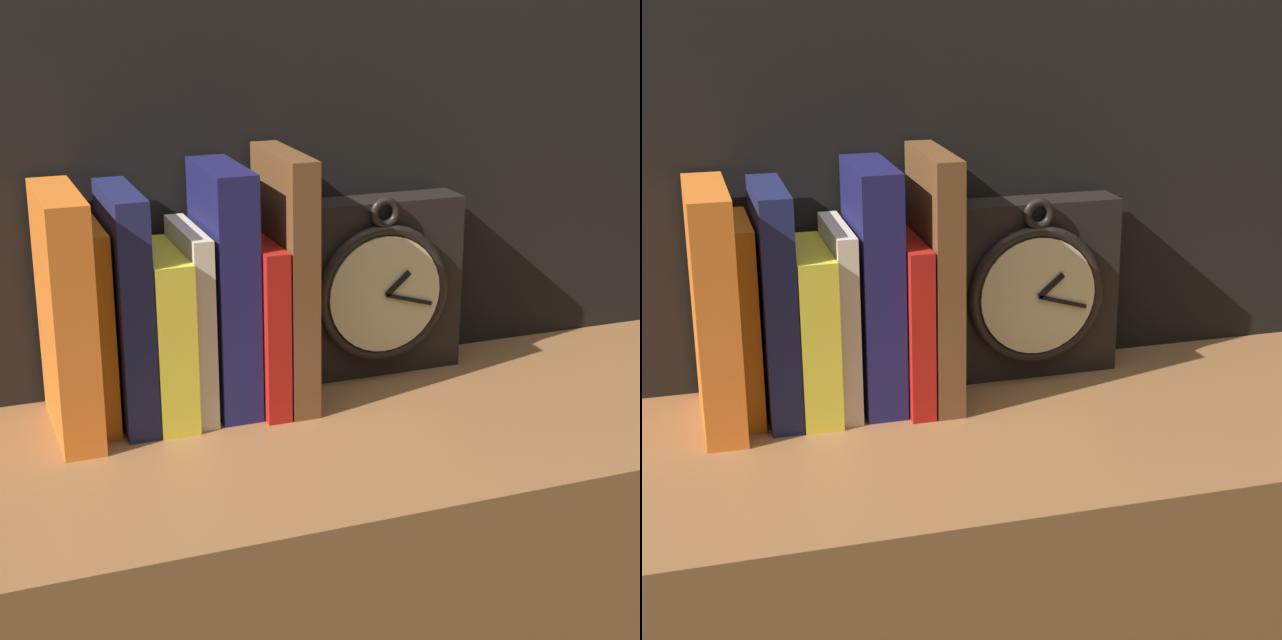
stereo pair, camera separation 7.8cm
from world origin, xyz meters
TOP-DOWN VIEW (x-y plane):
  - wall_back at (0.00, 0.20)m, footprint 6.00×0.05m
  - clock at (0.12, 0.14)m, footprint 0.19×0.06m
  - book_slot0_orange at (-0.22, 0.09)m, footprint 0.04×0.14m
  - book_slot1_orange at (-0.19, 0.11)m, footprint 0.02×0.11m
  - book_slot2_navy at (-0.16, 0.10)m, footprint 0.03×0.13m
  - book_slot3_yellow at (-0.13, 0.10)m, footprint 0.04×0.13m
  - book_slot4_cream at (-0.10, 0.10)m, footprint 0.02×0.12m
  - book_slot5_navy at (-0.06, 0.11)m, footprint 0.04×0.12m
  - book_slot6_red at (-0.03, 0.10)m, footprint 0.02×0.13m
  - book_slot7_brown at (0.00, 0.10)m, footprint 0.03×0.13m

SIDE VIEW (x-z plane):
  - book_slot3_yellow at x=-0.13m, z-range 0.93..1.10m
  - book_slot6_red at x=-0.03m, z-range 0.93..1.11m
  - book_slot4_cream at x=-0.10m, z-range 0.93..1.12m
  - clock at x=0.12m, z-range 0.93..1.13m
  - book_slot1_orange at x=-0.19m, z-range 0.93..1.13m
  - book_slot2_navy at x=-0.16m, z-range 0.93..1.17m
  - book_slot0_orange at x=-0.22m, z-range 0.93..1.17m
  - book_slot5_navy at x=-0.06m, z-range 0.93..1.18m
  - book_slot7_brown at x=0.00m, z-range 0.93..1.19m
  - wall_back at x=0.00m, z-range 0.00..2.60m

